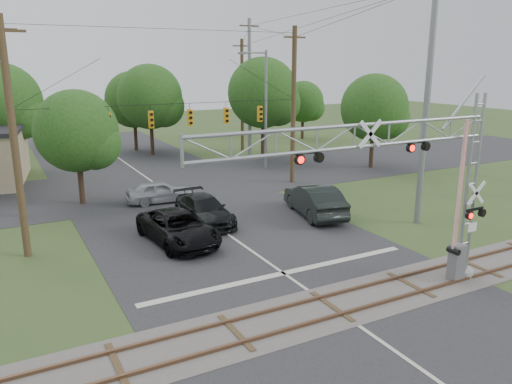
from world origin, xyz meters
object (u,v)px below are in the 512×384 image
pickup_black (178,228)px  car_dark (204,210)px  crossing_gantry (405,175)px  streetlight (264,104)px  sedan_silver (160,191)px  traffic_signal_span (184,113)px

pickup_black → car_dark: 3.39m
crossing_gantry → streetlight: bearing=73.3°
pickup_black → sedan_silver: bearing=73.9°
crossing_gantry → pickup_black: crossing_gantry is taller
traffic_signal_span → car_dark: 8.03m
sedan_silver → streetlight: bearing=-56.7°
car_dark → pickup_black: bearing=-135.3°
car_dark → crossing_gantry: bearing=-75.4°
traffic_signal_span → pickup_black: size_ratio=3.36×
pickup_black → car_dark: size_ratio=1.07×
pickup_black → traffic_signal_span: bearing=61.9°
traffic_signal_span → pickup_black: traffic_signal_span is taller
pickup_black → sedan_silver: size_ratio=1.33×
crossing_gantry → streetlight: 24.97m
crossing_gantry → pickup_black: size_ratio=2.26×
car_dark → sedan_silver: car_dark is taller
traffic_signal_span → streetlight: bearing=31.2°
crossing_gantry → car_dark: bearing=104.8°
streetlight → traffic_signal_span: bearing=-148.8°
crossing_gantry → sedan_silver: size_ratio=3.01×
car_dark → traffic_signal_span: bearing=78.6°
car_dark → streetlight: (10.38, 11.77, 4.78)m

